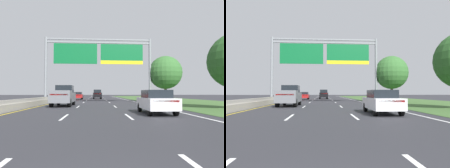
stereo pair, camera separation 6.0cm
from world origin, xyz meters
TOP-DOWN VIEW (x-y plane):
  - ground_plane at (0.00, 35.00)m, footprint 220.00×220.00m
  - lane_striping at (0.00, 34.54)m, footprint 11.96×106.00m
  - grass_verge_right at (13.95, 35.00)m, footprint 14.00×110.00m
  - median_barrier_concrete at (-6.60, 35.00)m, footprint 0.60×110.00m
  - overhead_sign_gantry at (0.30, 27.63)m, footprint 15.06×0.42m
  - pickup_truck_grey at (-3.48, 20.69)m, footprint 2.03×5.41m
  - car_red_left_lane_sedan at (-3.91, 43.39)m, footprint 1.82×4.40m
  - car_black_centre_lane_suv at (0.16, 46.31)m, footprint 2.04×4.75m
  - car_white_right_lane_sedan at (3.94, 12.10)m, footprint 1.89×4.43m
  - roadside_tree_mid at (9.99, 27.99)m, footprint 4.81×4.81m

SIDE VIEW (x-z plane):
  - ground_plane at x=0.00m, z-range 0.00..0.00m
  - lane_striping at x=0.00m, z-range 0.00..0.01m
  - grass_verge_right at x=13.95m, z-range 0.00..0.02m
  - median_barrier_concrete at x=-6.60m, z-range -0.07..0.78m
  - car_red_left_lane_sedan at x=-3.91m, z-range 0.03..1.60m
  - car_white_right_lane_sedan at x=3.94m, z-range 0.03..1.60m
  - pickup_truck_grey at x=-3.48m, z-range -0.03..2.17m
  - car_black_centre_lane_suv at x=0.16m, z-range 0.04..2.15m
  - roadside_tree_mid at x=9.99m, z-range 0.96..7.71m
  - overhead_sign_gantry at x=0.30m, z-range 1.92..11.10m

